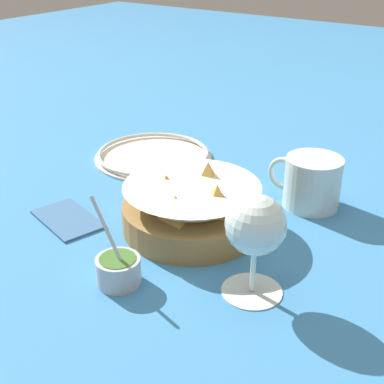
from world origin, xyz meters
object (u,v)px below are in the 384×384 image
food_basket (192,208)px  beer_mug (312,184)px  side_plate (153,155)px  sauce_cup (118,269)px  wine_glass (256,229)px

food_basket → beer_mug: food_basket is taller
side_plate → beer_mug: bearing=178.9°
sauce_cup → wine_glass: wine_glass is taller
food_basket → beer_mug: 0.21m
sauce_cup → side_plate: size_ratio=0.50×
beer_mug → side_plate: 0.35m
sauce_cup → side_plate: bearing=-57.5°
wine_glass → side_plate: wine_glass is taller
beer_mug → side_plate: size_ratio=0.54×
food_basket → beer_mug: bearing=-123.9°
wine_glass → side_plate: size_ratio=0.58×
food_basket → sauce_cup: size_ratio=1.80×
wine_glass → side_plate: (0.38, -0.27, -0.09)m
side_plate → food_basket: bearing=140.8°
food_basket → sauce_cup: 0.17m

